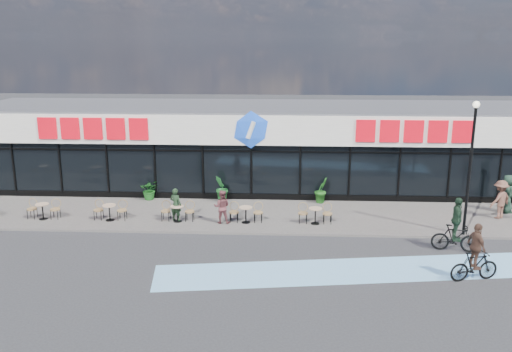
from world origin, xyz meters
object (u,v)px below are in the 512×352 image
Objects in this scene: lamp_post at (471,158)px; pedestrian_c at (500,199)px; patron_left at (176,205)px; patron_right at (222,207)px; cyclist_b at (456,230)px; potted_plant_mid at (222,188)px; potted_plant_left at (150,190)px; potted_plant_right at (321,190)px; pedestrian_b at (507,194)px; cyclist_a at (475,258)px.

pedestrian_c is at bearing 44.31° from lamp_post.
patron_right is at bearing -164.01° from patron_left.
patron_right is 9.94m from cyclist_b.
potted_plant_left is at bearing 177.51° from potted_plant_mid.
pedestrian_b is at bearing -7.62° from potted_plant_right.
cyclist_a reaches higher than patron_right.
lamp_post is 2.70× the size of cyclist_a.
pedestrian_b is (17.59, -1.24, 0.40)m from potted_plant_left.
potted_plant_right is (-5.79, 4.31, -2.69)m from lamp_post.
patron_right reaches higher than potted_plant_left.
pedestrian_b is (13.45, 2.22, 0.16)m from patron_right.
cyclist_b is (-3.19, -3.91, -0.11)m from pedestrian_c.
lamp_post is 4.35× the size of potted_plant_right.
potted_plant_right is (8.83, -0.06, 0.13)m from potted_plant_left.
pedestrian_c is at bearing 131.08° from pedestrian_b.
cyclist_b reaches higher than patron_left.
cyclist_a is (4.75, -8.69, 0.08)m from potted_plant_right.
lamp_post is 11.94m from potted_plant_mid.
potted_plant_right is at bearing -133.24° from patron_left.
potted_plant_right is 7.53m from patron_left.
potted_plant_right is at bearing -0.41° from potted_plant_left.
lamp_post is 7.70m from potted_plant_right.
potted_plant_left is 0.48× the size of cyclist_b.
cyclist_a is at bearing 31.88° from pedestrian_c.
patron_left is 15.71m from pedestrian_b.
pedestrian_b is 0.88× the size of cyclist_a.
cyclist_a is (9.81, -8.59, 0.05)m from potted_plant_mid.
potted_plant_left is 3.81m from patron_left.
potted_plant_left is 0.81× the size of potted_plant_right.
lamp_post reaches higher than potted_plant_right.
cyclist_b is (0.16, 2.71, 0.06)m from cyclist_a.
patron_right is at bearing -144.13° from potted_plant_right.
patron_right is at bearing 87.19° from pedestrian_b.
potted_plant_left is at bearing 163.34° from lamp_post.
lamp_post is 3.69× the size of patron_right.
cyclist_a is (-3.35, -6.63, -0.17)m from pedestrian_c.
lamp_post is 2.56× the size of cyclist_b.
potted_plant_right is 5.79m from patron_right.
patron_left is 1.00× the size of patron_right.
patron_left is at bearing 166.56° from cyclist_b.
pedestrian_c is at bearing 63.22° from cyclist_a.
potted_plant_right is at bearing 1.14° from potted_plant_mid.
cyclist_b reaches higher than potted_plant_left.
potted_plant_left is at bearing 179.59° from potted_plant_right.
cyclist_a is (13.58, -8.75, 0.21)m from potted_plant_left.
potted_plant_right is 9.90m from cyclist_a.
potted_plant_mid reaches higher than potted_plant_right.
pedestrian_c is 0.81× the size of cyclist_b.
cyclist_b is at bearing 86.66° from cyclist_a.
cyclist_a is at bearing -32.81° from potted_plant_left.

